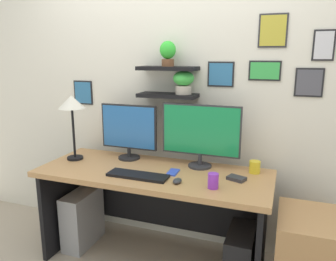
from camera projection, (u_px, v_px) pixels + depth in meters
The scene contains 15 objects.
ground_plane at pixel (154, 260), 2.63m from camera, with size 8.00×8.00×0.00m, color tan.
back_wall_assembly at pixel (173, 85), 2.72m from camera, with size 4.40×0.24×2.70m.
desk at pixel (156, 194), 2.56m from camera, with size 1.73×0.68×0.75m.
monitor_left at pixel (129, 130), 2.71m from camera, with size 0.48×0.18×0.45m.
monitor_right at pixel (201, 133), 2.50m from camera, with size 0.61×0.18×0.48m.
keyboard at pixel (138, 175), 2.34m from camera, with size 0.44×0.14×0.02m, color black.
computer_mouse at pixel (177, 181), 2.23m from camera, with size 0.06×0.09×0.03m, color #2D2D33.
desk_lamp at pixel (72, 107), 2.64m from camera, with size 0.21×0.21×0.53m.
cell_phone at pixel (173, 172), 2.42m from camera, with size 0.07×0.14×0.01m, color blue.
coffee_mug at pixel (255, 167), 2.41m from camera, with size 0.08×0.08×0.09m, color yellow.
pen_cup at pixel (213, 181), 2.13m from camera, with size 0.07×0.07×0.10m, color purple.
scissors_tray at pixel (236, 178), 2.28m from camera, with size 0.12×0.08×0.02m, color #2D2D33.
drawer_cabinet at pixel (310, 259), 2.15m from camera, with size 0.44×0.50×0.59m, color tan.
computer_tower_left at pixel (83, 218), 2.81m from camera, with size 0.18×0.40×0.47m, color #99999E.
computer_tower_right at pixel (240, 258), 2.32m from camera, with size 0.18×0.40×0.40m, color black.
Camera 1 is at (0.90, -2.15, 1.60)m, focal length 35.30 mm.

